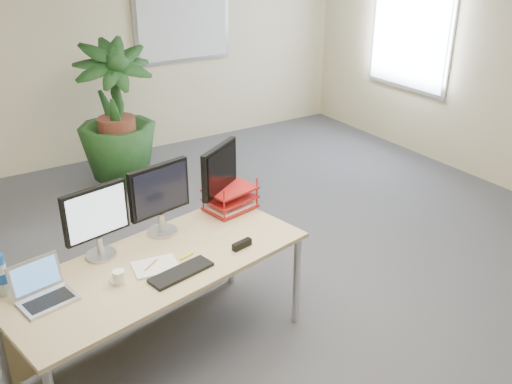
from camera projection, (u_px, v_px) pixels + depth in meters
floor at (283, 328)px, 4.15m from camera, size 8.00×8.00×0.00m
back_wall at (89, 50)px, 6.64m from camera, size 7.00×0.04×2.70m
whiteboard at (183, 24)px, 7.11m from camera, size 1.30×0.04×0.95m
window at (411, 26)px, 6.94m from camera, size 0.04×1.30×1.55m
desk at (150, 277)px, 3.71m from camera, size 2.06×1.18×0.74m
floor_plant at (117, 124)px, 6.04m from camera, size 0.93×0.93×1.50m
monitor_left at (96, 218)px, 3.52m from camera, size 0.43×0.20×0.48m
monitor_right at (160, 195)px, 3.80m from camera, size 0.45×0.21×0.50m
monitor_dark at (220, 174)px, 4.11m from camera, size 0.40×0.28×0.51m
laptop at (43, 290)px, 3.21m from camera, size 0.34×0.32×0.21m
keyboard at (181, 272)px, 3.45m from camera, size 0.43×0.21×0.02m
coffee_mug at (118, 277)px, 3.35m from camera, size 0.11×0.07×0.08m
spiral_notebook at (156, 266)px, 3.52m from camera, size 0.30×0.24×0.01m
orange_pen at (151, 265)px, 3.52m from camera, size 0.11×0.08×0.01m
yellow_highlighter at (187, 256)px, 3.63m from camera, size 0.11×0.05×0.01m
water_bottle at (2, 276)px, 3.22m from camera, size 0.07×0.07×0.26m
letter_tray at (230, 200)px, 4.21m from camera, size 0.40×0.33×0.17m
stapler at (242, 244)px, 3.73m from camera, size 0.15×0.07×0.05m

